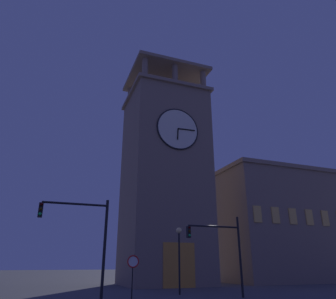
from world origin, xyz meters
TOP-DOWN VIEW (x-y plane):
  - ground_plane at (0.00, 0.00)m, footprint 200.00×200.00m
  - clocktower at (-1.71, -2.57)m, footprint 9.23×8.83m
  - adjacent_wing_building at (-18.22, -2.31)m, footprint 17.16×7.94m
  - traffic_signal_near at (-1.07, 10.82)m, footprint 4.02×0.41m
  - traffic_signal_mid at (8.35, 12.63)m, footprint 3.64×0.41m
  - street_lamp at (0.72, 7.49)m, footprint 0.44×0.44m
  - no_horn_sign at (4.78, 9.59)m, footprint 0.78×0.14m

SIDE VIEW (x-z plane):
  - ground_plane at x=0.00m, z-range 0.00..0.00m
  - no_horn_sign at x=4.78m, z-range 0.73..3.34m
  - street_lamp at x=0.72m, z-range 0.97..5.69m
  - traffic_signal_near at x=-1.07m, z-range 0.77..6.01m
  - traffic_signal_mid at x=8.35m, z-range 0.97..6.43m
  - adjacent_wing_building at x=-18.22m, z-range 0.02..13.60m
  - clocktower at x=-1.71m, z-range -2.14..24.78m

